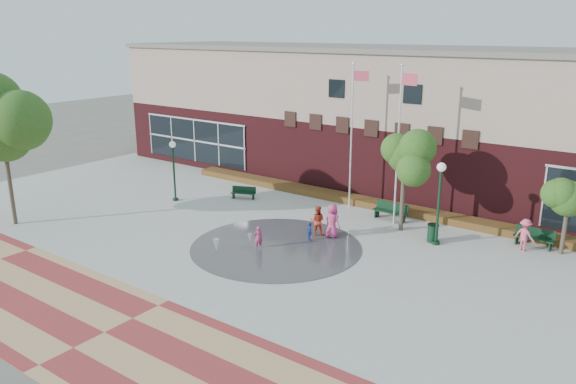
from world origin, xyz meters
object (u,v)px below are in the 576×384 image
Objects in this scene: flagpole_right at (399,137)px; child_splash at (258,237)px; flagpole_left at (352,129)px; trash_can at (433,233)px; tree_big_left at (1,120)px; bench_left at (243,195)px.

flagpole_right is 7.60× the size of child_splash.
trash_can is (6.24, -2.53, -4.27)m from flagpole_left.
tree_big_left reaches higher than trash_can.
bench_left is at bearing -89.22° from child_splash.
bench_left is at bearing -158.33° from flagpole_right.
trash_can is at bearing -12.83° from flagpole_right.
flagpole_left is 5.35× the size of bench_left.
flagpole_left is 9.34m from child_splash.
bench_left is 1.40× the size of child_splash.
tree_big_left reaches higher than bench_left.
flagpole_left is 8.12m from bench_left.
flagpole_right is 5.34m from trash_can.
bench_left is 14.18m from tree_big_left.
flagpole_left reaches higher than bench_left.
flagpole_left is 1.06× the size of tree_big_left.
tree_big_left is (-19.57, -10.96, 5.25)m from trash_can.
flagpole_right is at bearing 36.28° from tree_big_left.
flagpole_right is at bearing 153.20° from trash_can.
flagpole_left is at bearing 45.32° from tree_big_left.
child_splash reaches higher than trash_can.
tree_big_left is at bearing -145.94° from bench_left.
flagpole_right reaches higher than child_splash.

